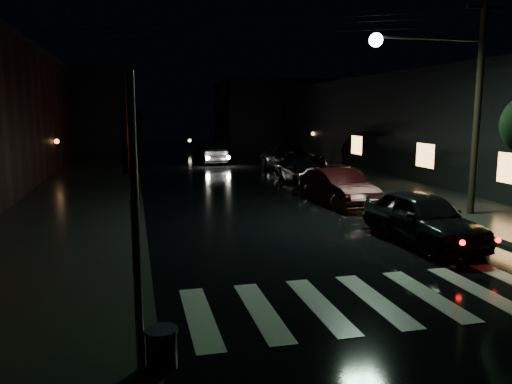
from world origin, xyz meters
TOP-DOWN VIEW (x-y plane):
  - ground at (0.00, 0.00)m, footprint 120.00×120.00m
  - sidewalk_left at (-5.00, 14.00)m, footprint 6.00×44.00m
  - sidewalk_right at (10.00, 14.00)m, footprint 4.00×44.00m
  - building_right at (17.00, 18.00)m, footprint 10.00×40.00m
  - building_far_left at (-10.00, 45.00)m, footprint 14.00×10.00m
  - building_far_right at (14.00, 45.00)m, footprint 14.00×10.00m
  - crosswalk at (3.00, 0.50)m, footprint 9.00×3.00m
  - signal_pole_corner at (-2.14, -1.46)m, footprint 0.68×0.61m
  - utility_pole at (8.83, 7.00)m, footprint 4.92×0.44m
  - parked_car_a at (5.80, 4.27)m, footprint 2.06×4.55m
  - parked_car_b at (5.80, 10.45)m, footprint 1.93×4.64m
  - parked_car_c at (6.44, 16.99)m, footprint 2.09×4.64m
  - parked_car_d at (7.60, 21.93)m, footprint 3.06×6.02m
  - oncoming_car at (3.22, 28.10)m, footprint 1.83×4.81m

SIDE VIEW (x-z plane):
  - ground at x=0.00m, z-range 0.00..0.00m
  - crosswalk at x=3.00m, z-range 0.00..0.01m
  - sidewalk_left at x=-5.00m, z-range 0.00..0.15m
  - sidewalk_right at x=10.00m, z-range 0.00..0.15m
  - parked_car_c at x=6.44m, z-range 0.00..1.32m
  - parked_car_b at x=5.80m, z-range 0.00..1.49m
  - parked_car_a at x=5.80m, z-range 0.00..1.52m
  - oncoming_car at x=3.22m, z-range 0.00..1.56m
  - parked_car_d at x=7.60m, z-range 0.00..1.63m
  - signal_pole_corner at x=-2.14m, z-range -0.56..3.64m
  - building_right at x=17.00m, z-range 0.00..6.00m
  - building_far_right at x=14.00m, z-range 0.00..7.00m
  - building_far_left at x=-10.00m, z-range 0.00..8.00m
  - utility_pole at x=8.83m, z-range 0.60..8.60m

